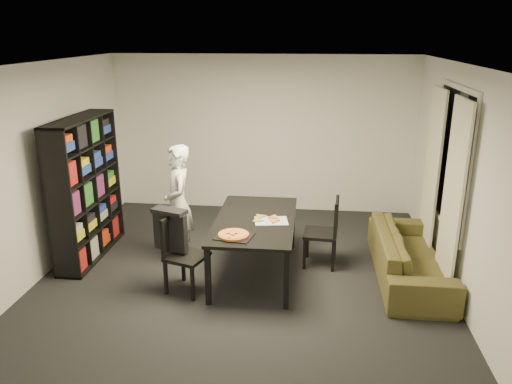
# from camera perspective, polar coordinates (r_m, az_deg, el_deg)

# --- Properties ---
(room) EXTENTS (5.01, 5.51, 2.61)m
(room) POSITION_cam_1_polar(r_m,az_deg,el_deg) (5.73, -1.87, 1.19)
(room) COLOR black
(room) RESTS_ON ground
(window_pane) EXTENTS (0.02, 1.40, 1.60)m
(window_pane) POSITION_cam_1_polar(r_m,az_deg,el_deg) (6.43, 21.48, 3.66)
(window_pane) COLOR black
(window_pane) RESTS_ON room
(window_frame) EXTENTS (0.03, 1.52, 1.72)m
(window_frame) POSITION_cam_1_polar(r_m,az_deg,el_deg) (6.43, 21.44, 3.66)
(window_frame) COLOR white
(window_frame) RESTS_ON room
(curtain_left) EXTENTS (0.03, 0.70, 2.25)m
(curtain_left) POSITION_cam_1_polar(r_m,az_deg,el_deg) (6.01, 21.54, -0.76)
(curtain_left) COLOR beige
(curtain_left) RESTS_ON room
(curtain_right) EXTENTS (0.03, 0.70, 2.25)m
(curtain_right) POSITION_cam_1_polar(r_m,az_deg,el_deg) (6.98, 19.44, 1.97)
(curtain_right) COLOR beige
(curtain_right) RESTS_ON room
(bookshelf) EXTENTS (0.35, 1.50, 1.90)m
(bookshelf) POSITION_cam_1_polar(r_m,az_deg,el_deg) (7.00, -18.88, 0.35)
(bookshelf) COLOR black
(bookshelf) RESTS_ON room
(dining_table) EXTENTS (0.97, 1.75, 0.73)m
(dining_table) POSITION_cam_1_polar(r_m,az_deg,el_deg) (6.20, -0.10, -3.66)
(dining_table) COLOR black
(dining_table) RESTS_ON room
(chair_left) EXTENTS (0.54, 0.54, 0.92)m
(chair_left) POSITION_cam_1_polar(r_m,az_deg,el_deg) (5.93, -8.66, -6.38)
(chair_left) COLOR black
(chair_left) RESTS_ON room
(chair_right) EXTENTS (0.46, 0.46, 0.92)m
(chair_right) POSITION_cam_1_polar(r_m,az_deg,el_deg) (6.53, 8.18, -4.07)
(chair_right) COLOR black
(chair_right) RESTS_ON room
(draped_jacket) EXTENTS (0.44, 0.30, 0.51)m
(draped_jacket) POSITION_cam_1_polar(r_m,az_deg,el_deg) (5.91, -9.78, -4.07)
(draped_jacket) COLOR black
(draped_jacket) RESTS_ON chair_left
(person) EXTENTS (0.56, 0.67, 1.57)m
(person) POSITION_cam_1_polar(r_m,az_deg,el_deg) (6.63, -8.88, -1.33)
(person) COLOR white
(person) RESTS_ON room
(baking_tray) EXTENTS (0.45, 0.39, 0.01)m
(baking_tray) POSITION_cam_1_polar(r_m,az_deg,el_deg) (5.66, -2.52, -5.09)
(baking_tray) COLOR black
(baking_tray) RESTS_ON dining_table
(pepperoni_pizza) EXTENTS (0.35, 0.35, 0.03)m
(pepperoni_pizza) POSITION_cam_1_polar(r_m,az_deg,el_deg) (5.65, -2.59, -4.89)
(pepperoni_pizza) COLOR #AF6532
(pepperoni_pizza) RESTS_ON dining_table
(kitchen_towel) EXTENTS (0.44, 0.36, 0.01)m
(kitchen_towel) POSITION_cam_1_polar(r_m,az_deg,el_deg) (6.11, 1.74, -3.32)
(kitchen_towel) COLOR silver
(kitchen_towel) RESTS_ON dining_table
(pizza_slices) EXTENTS (0.44, 0.39, 0.01)m
(pizza_slices) POSITION_cam_1_polar(r_m,az_deg,el_deg) (6.15, 1.17, -3.05)
(pizza_slices) COLOR #C6813D
(pizza_slices) RESTS_ON dining_table
(sofa) EXTENTS (0.79, 2.02, 0.59)m
(sofa) POSITION_cam_1_polar(r_m,az_deg,el_deg) (6.52, 17.13, -6.93)
(sofa) COLOR #443F1B
(sofa) RESTS_ON room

